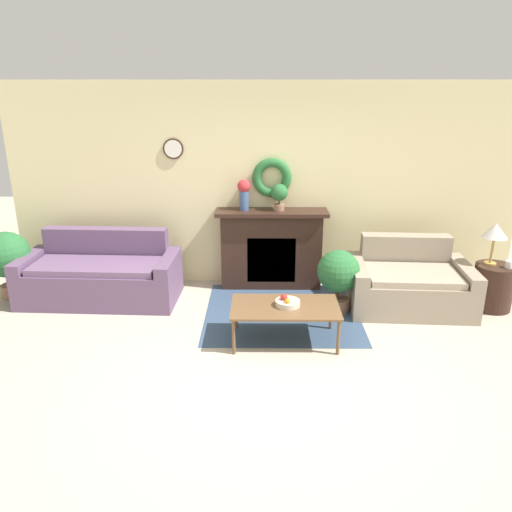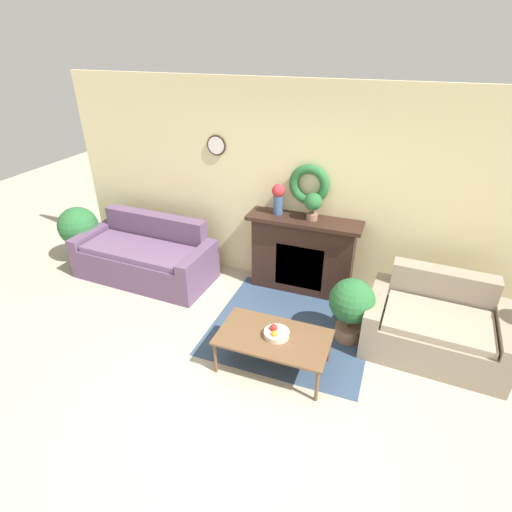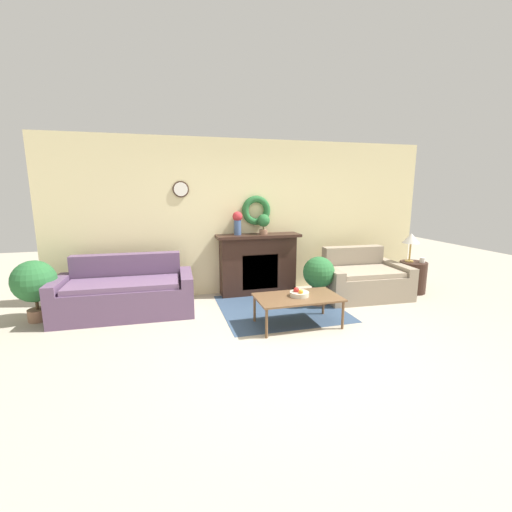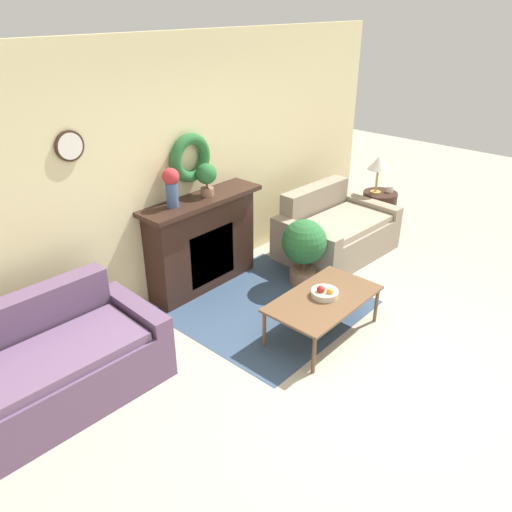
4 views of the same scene
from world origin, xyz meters
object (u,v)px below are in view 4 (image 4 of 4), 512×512
Objects in this scene: potted_plant_on_mantel at (206,176)px; coffee_table at (324,300)px; vase_on_mantel_left at (171,184)px; potted_plant_floor_by_loveseat at (304,245)px; couch_left at (39,374)px; loveseat_right at (335,231)px; fireplace at (202,242)px; side_table_by_loveseat at (378,211)px; fruit_bowl at (324,293)px; table_lamp at (379,164)px; mug at (390,189)px.

coffee_table is at bearing -89.11° from potted_plant_on_mantel.
potted_plant_floor_by_loveseat is at bearing -35.87° from vase_on_mantel_left.
vase_on_mantel_left reaches higher than potted_plant_floor_by_loveseat.
couch_left is 2.57m from coffee_table.
vase_on_mantel_left reaches higher than loveseat_right.
potted_plant_on_mantel reaches higher than fireplace.
loveseat_right is 1.02m from side_table_by_loveseat.
fruit_bowl reaches higher than coffee_table.
fruit_bowl is at bearing -131.35° from potted_plant_floor_by_loveseat.
potted_plant_on_mantel is 0.45× the size of potted_plant_floor_by_loveseat.
table_lamp is 3.12m from vase_on_mantel_left.
couch_left is 2.53m from potted_plant_on_mantel.
side_table_by_loveseat is at bearing -38.66° from table_lamp.
coffee_table is 2.05× the size of side_table_by_loveseat.
couch_left is (-2.19, -0.47, -0.23)m from fireplace.
potted_plant_floor_by_loveseat is at bearing 48.65° from fruit_bowl.
couch_left is 2.14m from vase_on_mantel_left.
coffee_table is 1.89m from vase_on_mantel_left.
table_lamp is at bearing 141.34° from side_table_by_loveseat.
side_table_by_loveseat is at bearing -14.58° from potted_plant_on_mantel.
loveseat_right is 1.82m from fruit_bowl.
table_lamp is at bearing -13.72° from fireplace.
mug is at bearing -37.87° from side_table_by_loveseat.
potted_plant_floor_by_loveseat is at bearing -49.58° from potted_plant_on_mantel.
coffee_table is 0.07m from fruit_bowl.
potted_plant_on_mantel is (-0.02, 1.56, 0.91)m from coffee_table.
vase_on_mantel_left is (-2.07, 0.65, 1.01)m from loveseat_right.
fireplace is at bearing 14.28° from couch_left.
fruit_bowl is 2.98× the size of mug.
loveseat_right is 17.09× the size of mug.
potted_plant_on_mantel reaches higher than side_table_by_loveseat.
side_table_by_loveseat is (4.92, -0.23, -0.03)m from couch_left.
fireplace is at bearing 166.28° from table_lamp.
table_lamp is at bearing -12.22° from vase_on_mantel_left.
fireplace is 1.88× the size of potted_plant_floor_by_loveseat.
loveseat_right is 2.93× the size of table_lamp.
potted_plant_on_mantel is at bearing 164.34° from mug.
side_table_by_loveseat is 3.33m from vase_on_mantel_left.
mug is at bearing 16.21° from fruit_bowl.
potted_plant_on_mantel reaches higher than loveseat_right.
potted_plant_floor_by_loveseat is (-1.93, -0.13, 0.20)m from side_table_by_loveseat.
mug reaches higher than coffee_table.
fireplace is 2.86× the size of table_lamp.
potted_plant_floor_by_loveseat is (0.67, 0.74, 0.10)m from coffee_table.
fruit_bowl is 0.65× the size of vase_on_mantel_left.
fruit_bowl is at bearing -146.35° from loveseat_right.
mug is at bearing 16.29° from coffee_table.
potted_plant_on_mantel is (0.46, -0.02, -0.02)m from vase_on_mantel_left.
loveseat_right is 1.93× the size of potted_plant_floor_by_loveseat.
fireplace reaches higher than loveseat_right.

